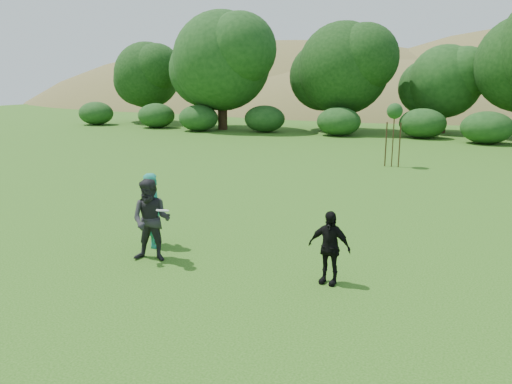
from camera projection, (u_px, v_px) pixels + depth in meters
ground at (199, 275)px, 10.13m from camera, size 120.00×120.00×0.00m
player_teal at (154, 210)px, 11.70m from camera, size 0.70×0.77×1.77m
player_grey at (151, 220)px, 10.76m from camera, size 1.03×0.89×1.81m
player_black at (329, 247)px, 9.57m from camera, size 0.89×0.46×1.45m
frisbee at (163, 210)px, 10.39m from camera, size 0.27×0.27×0.08m
sapling at (395, 113)px, 22.10m from camera, size 0.70×0.70×2.85m
hillside at (423, 188)px, 74.47m from camera, size 150.00×72.00×52.00m
tree_row at (448, 64)px, 33.58m from camera, size 53.92×10.38×9.62m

